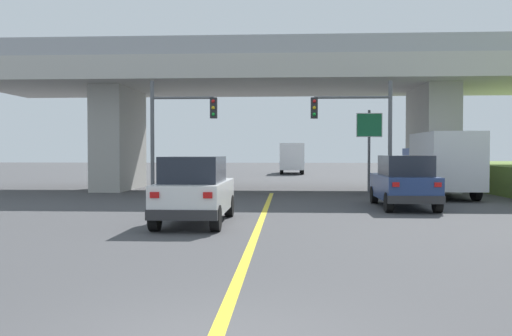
{
  "coord_description": "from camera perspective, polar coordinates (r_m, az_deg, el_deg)",
  "views": [
    {
      "loc": [
        0.83,
        -5.95,
        2.15
      ],
      "look_at": [
        -0.28,
        13.72,
        1.59
      ],
      "focal_mm": 39.23,
      "sensor_mm": 36.0,
      "label": 1
    }
  ],
  "objects": [
    {
      "name": "overpass_bridge",
      "position": [
        31.92,
        1.75,
        7.81
      ],
      "size": [
        32.97,
        9.32,
        7.84
      ],
      "color": "#B7B5AD",
      "rests_on": "ground"
    },
    {
      "name": "suv_lead",
      "position": [
        16.87,
        -6.24,
        -2.25
      ],
      "size": [
        1.93,
        4.64,
        2.02
      ],
      "color": "silver",
      "rests_on": "ground"
    },
    {
      "name": "lane_divider_stripe",
      "position": [
        17.7,
        0.53,
        -5.33
      ],
      "size": [
        0.2,
        23.2,
        0.01
      ],
      "primitive_type": "cube",
      "color": "yellow",
      "rests_on": "ground"
    },
    {
      "name": "ground",
      "position": [
        31.81,
        1.74,
        -2.24
      ],
      "size": [
        160.0,
        160.0,
        0.0
      ],
      "primitive_type": "plane",
      "color": "#424244"
    },
    {
      "name": "traffic_signal_nearside",
      "position": [
        26.06,
        10.75,
        4.43
      ],
      "size": [
        3.71,
        0.36,
        5.39
      ],
      "color": "#56595E",
      "rests_on": "ground"
    },
    {
      "name": "highway_sign",
      "position": [
        30.15,
        11.47,
        3.49
      ],
      "size": [
        1.36,
        0.17,
        4.37
      ],
      "color": "#56595E",
      "rests_on": "ground"
    },
    {
      "name": "suv_crossing",
      "position": [
        22.2,
        14.84,
        -1.36
      ],
      "size": [
        2.0,
        4.73,
        2.02
      ],
      "rotation": [
        0.0,
        0.0,
        -0.01
      ],
      "color": "navy",
      "rests_on": "ground"
    },
    {
      "name": "box_truck",
      "position": [
        28.05,
        18.38,
        0.44
      ],
      "size": [
        2.33,
        6.79,
        3.05
      ],
      "color": "navy",
      "rests_on": "ground"
    },
    {
      "name": "semi_truck_distant",
      "position": [
        55.62,
        3.67,
        1.05
      ],
      "size": [
        2.33,
        7.14,
        2.99
      ],
      "color": "silver",
      "rests_on": "ground"
    },
    {
      "name": "traffic_signal_farside",
      "position": [
        26.41,
        -8.32,
        4.39
      ],
      "size": [
        3.14,
        0.36,
        5.48
      ],
      "color": "#56595E",
      "rests_on": "ground"
    }
  ]
}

